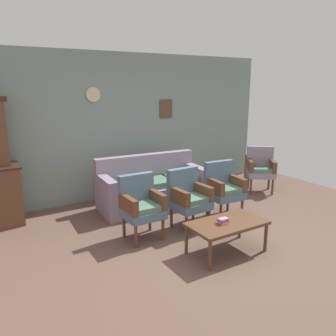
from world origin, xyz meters
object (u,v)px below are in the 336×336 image
Objects in this scene: wingback_chair_by_fireplace at (261,167)px; floor_vase_by_wall at (249,167)px; armchair_by_doorway at (223,187)px; book_stack_on_table at (223,221)px; floral_couch at (152,189)px; armchair_near_cabinet at (141,204)px; armchair_near_couch_end at (188,196)px; coffee_table at (227,225)px.

floor_vase_by_wall is at bearing 60.03° from wingback_chair_by_fireplace.
book_stack_on_table is (-0.87, -1.01, -0.04)m from armchair_by_doorway.
book_stack_on_table is at bearing -92.61° from floral_couch.
floor_vase_by_wall is at bearing 35.65° from armchair_by_doorway.
book_stack_on_table is (0.65, -0.98, -0.04)m from armchair_near_cabinet.
armchair_near_cabinet and armchair_near_couch_end have the same top height.
armchair_by_doorway is 1.00× the size of wingback_chair_by_fireplace.
book_stack_on_table is at bearing -96.42° from armchair_near_couch_end.
floral_couch is at bearing 89.36° from coffee_table.
armchair_near_couch_end is at bearing -162.23° from wingback_chair_by_fireplace.
book_stack_on_table is 0.22× the size of floor_vase_by_wall.
armchair_by_doorway reaches higher than book_stack_on_table.
coffee_table is at bearing -138.88° from floor_vase_by_wall.
floral_couch is at bearing 171.13° from wingback_chair_by_fireplace.
armchair_near_couch_end is 1.00× the size of wingback_chair_by_fireplace.
wingback_chair_by_fireplace reaches higher than floor_vase_by_wall.
armchair_by_doorway reaches higher than floor_vase_by_wall.
wingback_chair_by_fireplace is 2.85m from coffee_table.
book_stack_on_table is 3.74m from floor_vase_by_wall.
armchair_near_couch_end is at bearing -172.99° from armchair_by_doorway.
armchair_near_cabinet is 1.52m from armchair_by_doorway.
armchair_by_doorway is 6.88× the size of book_stack_on_table.
armchair_by_doorway is (0.76, 0.09, 0.00)m from armchair_near_couch_end.
armchair_by_doorway is at bearing 1.12° from armchair_near_cabinet.
armchair_near_couch_end is 0.77m from armchair_by_doorway.
floor_vase_by_wall reaches higher than coffee_table.
armchair_near_cabinet is at bearing 123.70° from book_stack_on_table.
coffee_table is at bearing -128.47° from armchair_by_doorway.
floral_couch is at bearing 90.61° from armchair_near_couch_end.
armchair_by_doorway is at bearing 51.53° from coffee_table.
book_stack_on_table is at bearing -139.52° from floor_vase_by_wall.
armchair_by_doorway is at bearing -157.25° from wingback_chair_by_fireplace.
armchair_near_couch_end is 3.14m from floor_vase_by_wall.
coffee_table is at bearing -90.64° from floral_couch.
floral_couch reaches higher than floor_vase_by_wall.
wingback_chair_by_fireplace is at bearing 35.28° from coffee_table.
armchair_near_couch_end is at bearing -89.39° from floral_couch.
book_stack_on_table reaches higher than coffee_table.
wingback_chair_by_fireplace is (3.05, 0.67, 0.00)m from armchair_near_cabinet.
armchair_near_couch_end is 0.92m from coffee_table.
armchair_near_cabinet is at bearing 175.15° from armchair_near_couch_end.
armchair_near_cabinet reaches higher than coffee_table.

